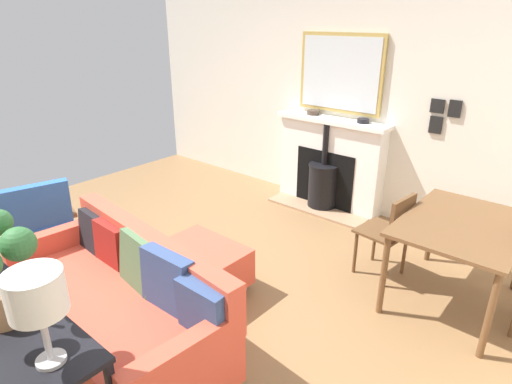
% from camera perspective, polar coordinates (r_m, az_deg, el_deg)
% --- Properties ---
extents(ground_plane, '(5.42, 5.98, 0.01)m').
position_cam_1_polar(ground_plane, '(4.04, -12.19, -12.17)').
color(ground_plane, olive).
extents(wall_left, '(0.12, 5.98, 2.70)m').
position_cam_1_polar(wall_left, '(5.46, 9.95, 12.52)').
color(wall_left, silver).
rests_on(wall_left, ground).
extents(fireplace, '(0.55, 1.44, 1.13)m').
position_cam_1_polar(fireplace, '(5.41, 9.61, 3.22)').
color(fireplace, '#9E7A5B').
rests_on(fireplace, ground).
extents(mirror_over_mantel, '(0.04, 1.08, 0.90)m').
position_cam_1_polar(mirror_over_mantel, '(5.27, 11.16, 15.25)').
color(mirror_over_mantel, tan).
extents(mantel_bowl_near, '(0.15, 0.15, 0.06)m').
position_cam_1_polar(mantel_bowl_near, '(5.42, 7.58, 10.51)').
color(mantel_bowl_near, '#47382D').
rests_on(mantel_bowl_near, fireplace).
extents(mantel_bowl_far, '(0.14, 0.14, 0.05)m').
position_cam_1_polar(mantel_bowl_far, '(5.09, 14.10, 9.23)').
color(mantel_bowl_far, black).
rests_on(mantel_bowl_far, fireplace).
extents(sofa, '(1.00, 2.00, 0.85)m').
position_cam_1_polar(sofa, '(3.29, -17.79, -13.75)').
color(sofa, '#B2B2B7').
rests_on(sofa, ground).
extents(ottoman, '(0.58, 0.75, 0.41)m').
position_cam_1_polar(ottoman, '(3.80, -7.22, -9.57)').
color(ottoman, '#B2B2B7').
rests_on(ottoman, ground).
extents(armchair_accent, '(0.79, 0.73, 0.86)m').
position_cam_1_polar(armchair_accent, '(4.59, -27.29, -3.02)').
color(armchair_accent, brown).
rests_on(armchair_accent, ground).
extents(console_table, '(0.43, 1.66, 0.73)m').
position_cam_1_polar(console_table, '(2.93, -30.70, -14.37)').
color(console_table, black).
rests_on(console_table, ground).
extents(table_lamp_far_end, '(0.26, 0.26, 0.49)m').
position_cam_1_polar(table_lamp_far_end, '(2.18, -27.23, -12.21)').
color(table_lamp_far_end, '#B2B2B7').
rests_on(table_lamp_far_end, console_table).
extents(dining_table, '(1.17, 0.87, 0.74)m').
position_cam_1_polar(dining_table, '(3.81, 25.79, -4.85)').
color(dining_table, brown).
rests_on(dining_table, ground).
extents(dining_chair_near_fireplace, '(0.44, 0.44, 0.82)m').
position_cam_1_polar(dining_chair_near_fireplace, '(4.02, 17.52, -4.73)').
color(dining_chair_near_fireplace, brown).
rests_on(dining_chair_near_fireplace, ground).
extents(photo_gallery_row, '(0.02, 0.30, 0.37)m').
position_cam_1_polar(photo_gallery_row, '(4.86, 23.59, 9.52)').
color(photo_gallery_row, black).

